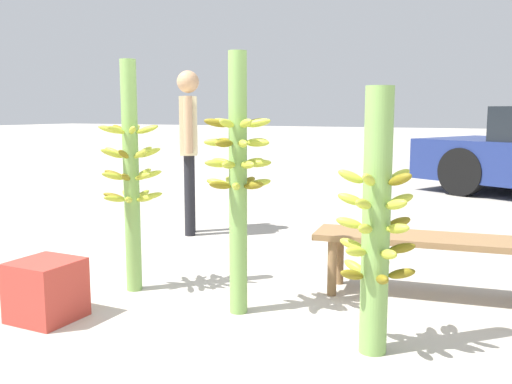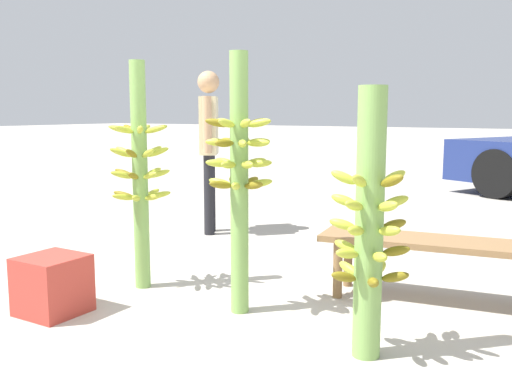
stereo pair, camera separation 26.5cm
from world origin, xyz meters
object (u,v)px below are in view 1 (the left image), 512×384
(market_bench, at_px, (426,245))
(produce_crate, at_px, (46,290))
(banana_stalk_center, at_px, (238,175))
(banana_stalk_right, at_px, (376,223))
(vendor_person, at_px, (189,136))
(banana_stalk_left, at_px, (131,174))

(market_bench, height_order, produce_crate, market_bench)
(banana_stalk_center, distance_m, banana_stalk_right, 0.92)
(banana_stalk_right, relative_size, vendor_person, 0.83)
(banana_stalk_center, height_order, market_bench, banana_stalk_center)
(banana_stalk_right, xyz_separation_m, vendor_person, (-2.35, 1.96, 0.30))
(banana_stalk_left, bearing_deg, banana_stalk_right, -9.11)
(market_bench, bearing_deg, banana_stalk_left, -166.71)
(banana_stalk_center, height_order, banana_stalk_right, banana_stalk_center)
(vendor_person, bearing_deg, banana_stalk_right, 18.84)
(banana_stalk_left, height_order, produce_crate, banana_stalk_left)
(banana_stalk_right, height_order, market_bench, banana_stalk_right)
(banana_stalk_left, bearing_deg, produce_crate, -99.02)
(banana_stalk_center, relative_size, market_bench, 1.06)
(vendor_person, relative_size, produce_crate, 4.55)
(banana_stalk_center, xyz_separation_m, produce_crate, (-0.94, -0.60, -0.66))
(produce_crate, bearing_deg, banana_stalk_left, 80.98)
(banana_stalk_center, distance_m, produce_crate, 1.30)
(banana_stalk_left, xyz_separation_m, banana_stalk_center, (0.84, -0.07, 0.04))
(vendor_person, bearing_deg, banana_stalk_left, -10.60)
(banana_stalk_center, distance_m, market_bench, 1.32)
(banana_stalk_center, xyz_separation_m, market_bench, (0.96, 0.76, -0.48))
(produce_crate, bearing_deg, banana_stalk_center, 32.46)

